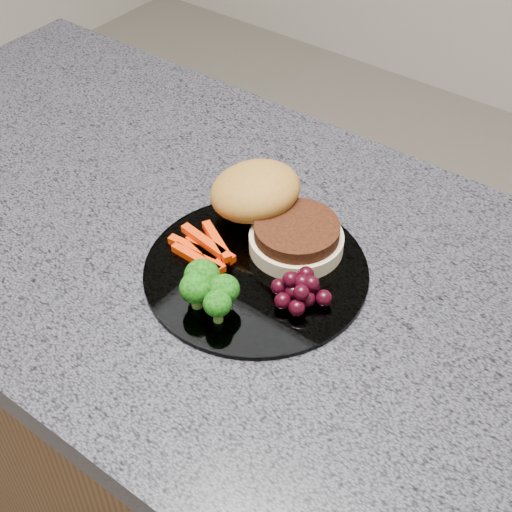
{
  "coord_description": "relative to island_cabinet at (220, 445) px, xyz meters",
  "views": [
    {
      "loc": [
        0.44,
        -0.48,
        1.48
      ],
      "look_at": [
        0.09,
        -0.01,
        0.93
      ],
      "focal_mm": 50.0,
      "sensor_mm": 36.0,
      "label": 1
    }
  ],
  "objects": [
    {
      "name": "broccoli",
      "position": [
        0.08,
        -0.09,
        0.5
      ],
      "size": [
        0.07,
        0.05,
        0.05
      ],
      "rotation": [
        0.0,
        0.0,
        -0.2
      ],
      "color": "#5B9235",
      "rests_on": "plate"
    },
    {
      "name": "plate",
      "position": [
        0.09,
        -0.01,
        0.47
      ],
      "size": [
        0.26,
        0.26,
        0.01
      ],
      "primitive_type": "cylinder",
      "color": "white",
      "rests_on": "countertop"
    },
    {
      "name": "countertop",
      "position": [
        0.0,
        0.0,
        0.45
      ],
      "size": [
        1.2,
        0.6,
        0.04
      ],
      "primitive_type": "cube",
      "color": "#51505A",
      "rests_on": "island_cabinet"
    },
    {
      "name": "carrot_sticks",
      "position": [
        0.02,
        -0.03,
        0.48
      ],
      "size": [
        0.09,
        0.06,
        0.02
      ],
      "rotation": [
        0.0,
        0.0,
        -0.41
      ],
      "color": "#F03504",
      "rests_on": "plate"
    },
    {
      "name": "grape_bunch",
      "position": [
        0.15,
        -0.02,
        0.49
      ],
      "size": [
        0.07,
        0.06,
        0.03
      ],
      "rotation": [
        0.0,
        0.0,
        -0.18
      ],
      "color": "black",
      "rests_on": "plate"
    },
    {
      "name": "island_cabinet",
      "position": [
        0.0,
        0.0,
        0.0
      ],
      "size": [
        1.2,
        0.6,
        0.86
      ],
      "primitive_type": "cube",
      "color": "brown",
      "rests_on": "ground"
    },
    {
      "name": "burger",
      "position": [
        0.05,
        0.05,
        0.5
      ],
      "size": [
        0.19,
        0.14,
        0.06
      ],
      "rotation": [
        0.0,
        0.0,
        0.03
      ],
      "color": "beige",
      "rests_on": "plate"
    }
  ]
}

